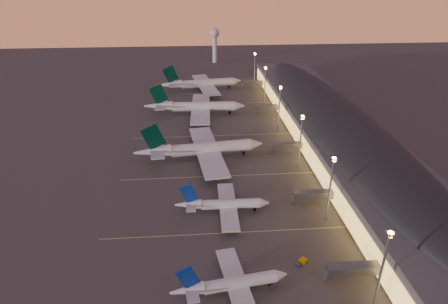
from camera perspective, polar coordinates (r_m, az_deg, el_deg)
ground at (r=137.85m, az=0.66°, el=-10.93°), size 700.00×700.00×0.00m
airliner_narrow_south at (r=111.89m, az=0.97°, el=-19.47°), size 34.09×30.74×12.18m
airliner_narrow_north at (r=142.19m, az=-0.24°, el=-7.99°), size 35.60×31.69×12.76m
airliner_wide_near at (r=180.18m, az=-3.64°, el=0.46°), size 62.31×57.19×19.94m
airliner_wide_mid at (r=237.16m, az=-4.45°, el=6.90°), size 63.17×57.47×20.24m
airliner_wide_far at (r=286.82m, az=-3.57°, el=10.36°), size 63.79×58.76×20.44m
terminal_building at (r=209.34m, az=15.99°, el=4.31°), size 56.35×255.00×17.46m
light_masts at (r=192.04m, az=9.74°, el=5.81°), size 2.20×217.20×25.90m
radar_tower at (r=375.08m, az=-1.43°, el=16.75°), size 9.00×9.00×32.50m
lane_markings at (r=171.35m, az=-0.54°, el=-2.86°), size 90.00×180.36×0.00m
baggage_tug_b at (r=124.39m, az=11.70°, el=-16.10°), size 4.26×3.88×1.25m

